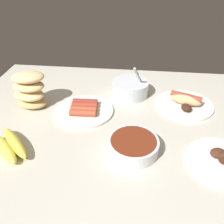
% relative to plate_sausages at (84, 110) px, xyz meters
% --- Properties ---
extents(ground_plane, '(1.20, 0.90, 0.03)m').
position_rel_plate_sausages_xyz_m(ground_plane, '(0.12, -0.04, -0.03)').
color(ground_plane, beige).
extents(plate_sausages, '(0.23, 0.23, 0.03)m').
position_rel_plate_sausages_xyz_m(plate_sausages, '(0.00, 0.00, 0.00)').
color(plate_sausages, white).
rests_on(plate_sausages, ground_plane).
extents(plate_hotdog_assembled, '(0.23, 0.23, 0.06)m').
position_rel_plate_sausages_xyz_m(plate_hotdog_assembled, '(0.40, 0.09, 0.01)').
color(plate_hotdog_assembled, white).
rests_on(plate_hotdog_assembled, ground_plane).
extents(bowl_chili, '(0.16, 0.16, 0.05)m').
position_rel_plate_sausages_xyz_m(bowl_chili, '(0.20, -0.20, 0.02)').
color(bowl_chili, white).
rests_on(bowl_chili, ground_plane).
extents(banana_bunch, '(0.16, 0.17, 0.04)m').
position_rel_plate_sausages_xyz_m(banana_bunch, '(-0.19, -0.23, 0.01)').
color(banana_bunch, gold).
rests_on(banana_bunch, ground_plane).
extents(plate_grilled_meat, '(0.21, 0.21, 0.04)m').
position_rel_plate_sausages_xyz_m(plate_grilled_meat, '(0.46, -0.22, -0.00)').
color(plate_grilled_meat, white).
rests_on(plate_grilled_meat, ground_plane).
extents(bread_stack, '(0.14, 0.12, 0.14)m').
position_rel_plate_sausages_xyz_m(bread_stack, '(-0.22, 0.02, 0.06)').
color(bread_stack, tan).
rests_on(bread_stack, ground_plane).
extents(bowl_coleslaw, '(0.16, 0.16, 0.16)m').
position_rel_plate_sausages_xyz_m(bowl_coleslaw, '(0.17, 0.16, 0.03)').
color(bowl_coleslaw, silver).
rests_on(bowl_coleslaw, ground_plane).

